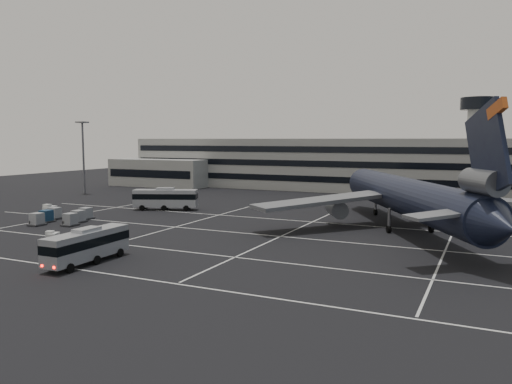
# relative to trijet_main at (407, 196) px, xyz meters

# --- Properties ---
(ground) EXTENTS (260.00, 260.00, 0.00)m
(ground) POSITION_rel_trijet_main_xyz_m (-27.52, -16.19, -5.25)
(ground) COLOR black
(ground) RESTS_ON ground
(lane_markings) EXTENTS (90.00, 55.62, 0.01)m
(lane_markings) POSITION_rel_trijet_main_xyz_m (-26.57, -15.46, -5.24)
(lane_markings) COLOR silver
(lane_markings) RESTS_ON ground
(terminal) EXTENTS (125.00, 26.00, 24.00)m
(terminal) POSITION_rel_trijet_main_xyz_m (-30.47, 54.96, 1.68)
(terminal) COLOR gray
(terminal) RESTS_ON ground
(hills) EXTENTS (352.00, 180.00, 44.00)m
(hills) POSITION_rel_trijet_main_xyz_m (-9.53, 153.81, -17.32)
(hills) COLOR #38332B
(hills) RESTS_ON ground
(lightpole_left) EXTENTS (2.40, 2.40, 18.28)m
(lightpole_left) POSITION_rel_trijet_main_xyz_m (-82.52, 18.81, 6.57)
(lightpole_left) COLOR slate
(lightpole_left) RESTS_ON ground
(trijet_main) EXTENTS (42.32, 53.01, 18.08)m
(trijet_main) POSITION_rel_trijet_main_xyz_m (0.00, 0.00, 0.00)
(trijet_main) COLOR black
(trijet_main) RESTS_ON ground
(bus_near) EXTENTS (3.04, 11.35, 3.98)m
(bus_near) POSITION_rel_trijet_main_xyz_m (-29.12, -35.62, -3.07)
(bus_near) COLOR #A2A4AA
(bus_near) RESTS_ON ground
(bus_far) EXTENTS (12.58, 7.37, 4.39)m
(bus_far) POSITION_rel_trijet_main_xyz_m (-46.35, 3.26, -2.85)
(bus_far) COLOR #A2A4AA
(bus_far) RESTS_ON ground
(tug_a) EXTENTS (1.73, 2.62, 1.59)m
(tug_a) POSITION_rel_trijet_main_xyz_m (-64.33, -8.93, -4.54)
(tug_a) COLOR silver
(tug_a) RESTS_ON ground
(tug_b) EXTENTS (1.82, 2.22, 1.24)m
(tug_b) POSITION_rel_trijet_main_xyz_m (-43.16, -27.60, -4.70)
(tug_b) COLOR silver
(tug_b) RESTS_ON ground
(uld_cluster) EXTENTS (10.41, 11.16, 2.02)m
(uld_cluster) POSITION_rel_trijet_main_xyz_m (-53.20, -16.39, -4.26)
(uld_cluster) COLOR #2D2D30
(uld_cluster) RESTS_ON ground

